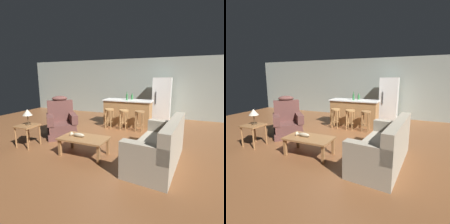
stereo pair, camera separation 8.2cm
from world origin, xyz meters
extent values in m
plane|color=brown|center=(0.00, 0.00, 0.00)|extent=(12.00, 12.00, 0.00)
cube|color=#939E93|center=(0.00, 3.12, 1.30)|extent=(12.00, 0.05, 2.60)
cube|color=olive|center=(-0.13, -1.57, 0.40)|extent=(1.10, 0.60, 0.04)
cube|color=olive|center=(-0.62, -1.81, 0.19)|extent=(0.06, 0.06, 0.38)
cube|color=olive|center=(0.36, -1.81, 0.19)|extent=(0.06, 0.06, 0.38)
cube|color=olive|center=(-0.62, -1.33, 0.19)|extent=(0.06, 0.06, 0.38)
cube|color=olive|center=(0.36, -1.33, 0.19)|extent=(0.06, 0.06, 0.38)
cube|color=#4C3823|center=(-0.25, -1.57, 0.43)|extent=(0.22, 0.07, 0.01)
ellipsoid|color=tan|center=(-0.25, -1.57, 0.46)|extent=(0.28, 0.09, 0.09)
cone|color=tan|center=(-0.42, -1.57, 0.46)|extent=(0.06, 0.10, 0.10)
cube|color=#9E937F|center=(1.46, -1.29, 0.10)|extent=(1.02, 1.97, 0.20)
cube|color=#9E937F|center=(1.46, -1.29, 0.31)|extent=(1.02, 1.97, 0.22)
cube|color=#9E937F|center=(1.77, -1.32, 0.68)|extent=(0.38, 1.91, 0.52)
cube|color=#9E937F|center=(1.37, -2.13, 0.56)|extent=(0.86, 0.28, 0.28)
cube|color=#9E937F|center=(1.54, -0.44, 0.56)|extent=(0.86, 0.28, 0.28)
cube|color=brown|center=(-1.44, -0.67, 0.09)|extent=(1.19, 1.19, 0.18)
cube|color=brown|center=(-1.44, -0.67, 0.30)|extent=(1.10, 1.10, 0.24)
cube|color=brown|center=(-1.65, -0.45, 0.74)|extent=(0.71, 0.70, 0.64)
ellipsoid|color=brown|center=(-1.65, -0.45, 1.12)|extent=(0.52, 0.51, 0.16)
cube|color=brown|center=(-1.19, -0.45, 0.55)|extent=(0.68, 0.70, 0.26)
cube|color=brown|center=(-1.67, -0.91, 0.55)|extent=(0.68, 0.70, 0.26)
cube|color=olive|center=(-1.75, -1.65, 0.54)|extent=(0.48, 0.48, 0.04)
cylinder|color=olive|center=(-1.95, -1.85, 0.26)|extent=(0.04, 0.04, 0.52)
cylinder|color=olive|center=(-1.55, -1.85, 0.26)|extent=(0.04, 0.04, 0.52)
cylinder|color=olive|center=(-1.95, -1.45, 0.26)|extent=(0.04, 0.04, 0.52)
cylinder|color=olive|center=(-1.55, -1.45, 0.26)|extent=(0.04, 0.04, 0.52)
cylinder|color=#4C3823|center=(-1.74, -1.62, 0.58)|extent=(0.14, 0.14, 0.03)
cylinder|color=#4C3823|center=(-1.74, -1.62, 0.70)|extent=(0.02, 0.02, 0.22)
cone|color=#BCB29E|center=(-1.74, -1.62, 0.89)|extent=(0.24, 0.24, 0.16)
cube|color=#9E7042|center=(0.00, 1.35, 0.45)|extent=(1.71, 0.63, 0.91)
cube|color=silver|center=(0.00, 1.35, 0.93)|extent=(1.80, 0.70, 0.04)
cylinder|color=#A87A47|center=(-0.48, 0.72, 0.66)|extent=(0.32, 0.32, 0.04)
torus|color=#A87A47|center=(-0.48, 0.72, 0.22)|extent=(0.23, 0.23, 0.02)
cylinder|color=#A87A47|center=(-0.58, 0.62, 0.32)|extent=(0.04, 0.04, 0.64)
cylinder|color=#A87A47|center=(-0.38, 0.62, 0.32)|extent=(0.04, 0.04, 0.64)
cylinder|color=#A87A47|center=(-0.58, 0.82, 0.32)|extent=(0.04, 0.04, 0.64)
cylinder|color=#A87A47|center=(-0.38, 0.82, 0.32)|extent=(0.04, 0.04, 0.64)
cylinder|color=#A87A47|center=(0.06, 0.72, 0.66)|extent=(0.32, 0.32, 0.04)
torus|color=#A87A47|center=(0.06, 0.72, 0.22)|extent=(0.23, 0.23, 0.02)
cylinder|color=#A87A47|center=(-0.04, 0.62, 0.32)|extent=(0.04, 0.04, 0.64)
cylinder|color=#A87A47|center=(0.16, 0.62, 0.32)|extent=(0.04, 0.04, 0.64)
cylinder|color=#A87A47|center=(-0.04, 0.82, 0.32)|extent=(0.04, 0.04, 0.64)
cylinder|color=#A87A47|center=(0.16, 0.82, 0.32)|extent=(0.04, 0.04, 0.64)
cylinder|color=olive|center=(0.60, 0.72, 0.66)|extent=(0.32, 0.32, 0.04)
torus|color=olive|center=(0.60, 0.72, 0.22)|extent=(0.23, 0.23, 0.02)
cylinder|color=olive|center=(0.50, 0.62, 0.32)|extent=(0.04, 0.04, 0.64)
cylinder|color=olive|center=(0.70, 0.62, 0.32)|extent=(0.04, 0.04, 0.64)
cylinder|color=olive|center=(0.50, 0.82, 0.32)|extent=(0.04, 0.04, 0.64)
cylinder|color=olive|center=(0.70, 0.82, 0.32)|extent=(0.04, 0.04, 0.64)
cube|color=white|center=(1.08, 2.55, 0.88)|extent=(0.70, 0.66, 1.76)
cylinder|color=#333338|center=(0.88, 2.20, 0.97)|extent=(0.02, 0.02, 0.50)
cylinder|color=#2D6B38|center=(0.11, 1.50, 1.03)|extent=(0.08, 0.08, 0.16)
cylinder|color=#2D6B38|center=(0.11, 1.50, 1.15)|extent=(0.03, 0.03, 0.07)
cylinder|color=#2D6B38|center=(0.00, 1.22, 1.06)|extent=(0.07, 0.07, 0.21)
cylinder|color=#2D6B38|center=(0.00, 1.22, 1.21)|extent=(0.03, 0.03, 0.09)
camera|label=1|loc=(1.91, -4.80, 1.75)|focal=28.00mm
camera|label=2|loc=(1.98, -4.77, 1.75)|focal=28.00mm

